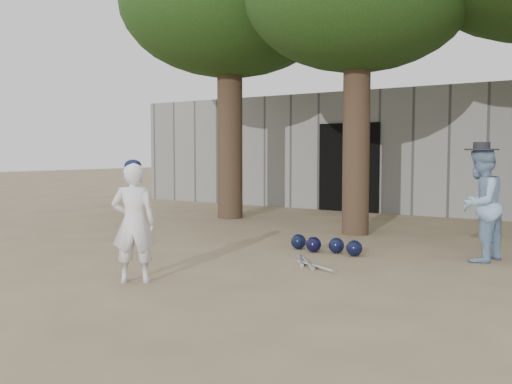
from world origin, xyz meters
The scene contains 6 objects.
ground centered at (0.00, 0.00, 0.00)m, with size 70.00×70.00×0.00m, color #937C5E.
boy_player centered at (0.10, -0.73, 0.68)m, with size 0.50×0.33×1.36m, color white.
spectator_blue centered at (3.05, 2.79, 0.77)m, with size 0.75×0.58×1.54m, color #88ADD3.
back_building centered at (0.00, 10.33, 1.50)m, with size 16.00×5.24×3.00m.
helmet_row centered at (1.02, 2.20, 0.12)m, with size 1.19×0.34×0.23m.
bat_pile centered at (1.27, 1.22, 0.03)m, with size 0.92×0.74×0.06m.
Camera 1 is at (4.82, -5.26, 1.48)m, focal length 40.00 mm.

